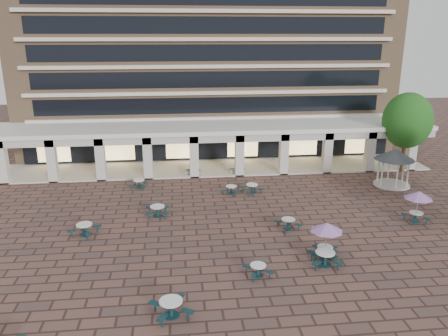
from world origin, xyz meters
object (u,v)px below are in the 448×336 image
Objects in this scene: planter_left at (192,171)px; planter_right at (237,169)px; gazebo at (394,159)px; picnic_table_1 at (171,307)px; picnic_table_2 at (258,269)px.

planter_right is (4.28, 0.00, 0.02)m from planter_left.
gazebo reaches higher than planter_right.
planter_left is (-17.36, 4.75, -2.01)m from gazebo.
planter_right is (-13.08, 4.75, -1.99)m from gazebo.
planter_right is at bearing 56.60° from picnic_table_1.
picnic_table_2 is 18.40m from planter_right.
picnic_table_2 is (4.73, 3.12, -0.11)m from picnic_table_1.
picnic_table_2 is 1.14× the size of planter_right.
gazebo is (14.46, 13.60, 2.04)m from picnic_table_2.
planter_left is at bearing -180.00° from planter_right.
picnic_table_2 is 0.49× the size of gazebo.
planter_left reaches higher than picnic_table_2.
picnic_table_1 is 22.33m from planter_right.
picnic_table_1 is at bearing -94.88° from planter_left.
planter_right is at bearing 0.00° from planter_left.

